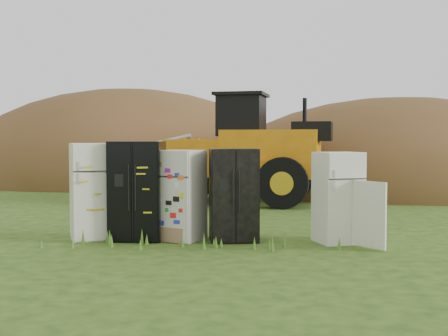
# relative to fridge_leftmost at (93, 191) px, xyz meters

# --- Properties ---
(ground) EXTENTS (120.00, 120.00, 0.00)m
(ground) POSITION_rel_fridge_leftmost_xyz_m (2.35, 0.01, -0.92)
(ground) COLOR #244312
(ground) RESTS_ON ground
(fridge_leftmost) EXTENTS (1.06, 1.04, 1.84)m
(fridge_leftmost) POSITION_rel_fridge_leftmost_xyz_m (0.00, 0.00, 0.00)
(fridge_leftmost) COLOR white
(fridge_leftmost) RESTS_ON ground
(fridge_black_side) EXTENTS (0.98, 0.77, 1.87)m
(fridge_black_side) POSITION_rel_fridge_leftmost_xyz_m (0.88, -0.03, 0.02)
(fridge_black_side) COLOR black
(fridge_black_side) RESTS_ON ground
(fridge_sticker) EXTENTS (0.97, 0.94, 1.71)m
(fridge_sticker) POSITION_rel_fridge_leftmost_xyz_m (1.71, 0.00, -0.06)
(fridge_sticker) COLOR silver
(fridge_sticker) RESTS_ON ground
(fridge_dark_mid) EXTENTS (1.00, 0.87, 1.73)m
(fridge_dark_mid) POSITION_rel_fridge_leftmost_xyz_m (2.71, -0.01, -0.05)
(fridge_dark_mid) COLOR black
(fridge_dark_mid) RESTS_ON ground
(fridge_open_door) EXTENTS (0.96, 0.92, 1.68)m
(fridge_open_door) POSITION_rel_fridge_leftmost_xyz_m (4.65, -0.02, -0.08)
(fridge_open_door) COLOR white
(fridge_open_door) RESTS_ON ground
(wheel_loader) EXTENTS (7.09, 3.70, 3.27)m
(wheel_loader) POSITION_rel_fridge_leftmost_xyz_m (1.75, 6.35, 0.72)
(wheel_loader) COLOR orange
(wheel_loader) RESTS_ON ground
(dirt_mound_right) EXTENTS (14.51, 10.64, 6.97)m
(dirt_mound_right) POSITION_rel_fridge_leftmost_xyz_m (8.29, 11.21, -0.92)
(dirt_mound_right) COLOR #4D3718
(dirt_mound_right) RESTS_ON ground
(dirt_mound_left) EXTENTS (15.85, 11.89, 8.38)m
(dirt_mound_left) POSITION_rel_fridge_leftmost_xyz_m (-3.11, 14.80, -0.92)
(dirt_mound_left) COLOR #4D3718
(dirt_mound_left) RESTS_ON ground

